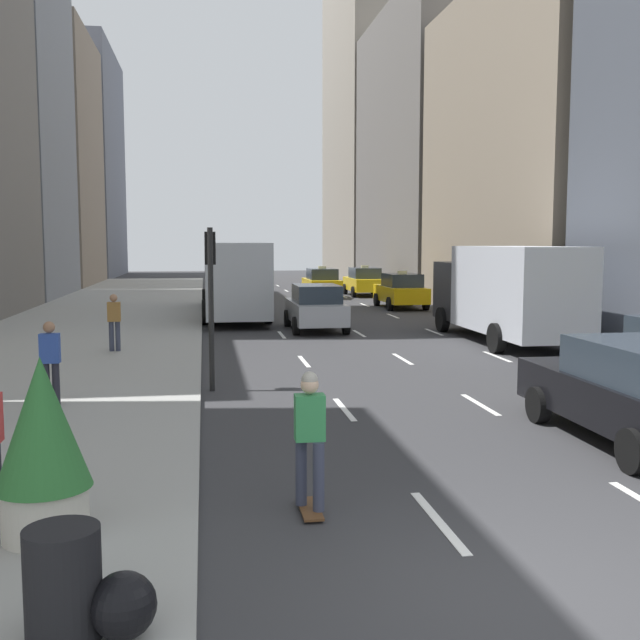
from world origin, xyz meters
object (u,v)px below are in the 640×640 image
object	(u,v)px
taxi_lead	(401,291)
taxi_fourth	(322,283)
sedan_silver_behind	(636,392)
traffic_light_pole	(211,282)
taxi_third	(364,281)
trash_can	(63,583)
planter_with_shrub	(43,445)
city_bus	(233,276)
pedestrian_mid_block	(50,360)
pedestrian_far_walking	(114,319)
skateboarder	(310,435)
box_truck	(505,291)
sedan_black_near	(316,307)

from	to	relation	value
taxi_lead	taxi_fourth	distance (m)	8.18
sedan_silver_behind	traffic_light_pole	world-z (taller)	traffic_light_pole
taxi_third	trash_can	world-z (taller)	taxi_third
trash_can	planter_with_shrub	xyz separation A→B (m)	(-0.57, 2.15, 0.55)
city_bus	pedestrian_mid_block	bearing A→B (deg)	-102.58
planter_with_shrub	traffic_light_pole	xyz separation A→B (m)	(1.85, 8.52, 1.26)
sedan_silver_behind	city_bus	xyz separation A→B (m)	(-5.61, 22.30, 0.92)
sedan_silver_behind	pedestrian_far_walking	size ratio (longest dim) A/B	3.01
taxi_lead	skateboarder	distance (m)	28.66
taxi_third	box_truck	distance (m)	21.82
planter_with_shrub	traffic_light_pole	world-z (taller)	traffic_light_pole
taxi_lead	skateboarder	xyz separation A→B (m)	(-8.46, -27.38, 0.08)
taxi_lead	taxi_fourth	world-z (taller)	same
traffic_light_pole	taxi_lead	bearing A→B (deg)	63.96
planter_with_shrub	pedestrian_far_walking	xyz separation A→B (m)	(-0.87, 13.99, -0.09)
taxi_lead	trash_can	distance (m)	32.10
taxi_third	planter_with_shrub	distance (m)	38.54
taxi_lead	box_truck	distance (m)	13.08
taxi_third	box_truck	bearing A→B (deg)	-90.00
sedan_black_near	skateboarder	size ratio (longest dim) A/B	2.53
sedan_black_near	city_bus	world-z (taller)	city_bus
taxi_lead	taxi_fourth	size ratio (longest dim) A/B	1.00
sedan_black_near	traffic_light_pole	xyz separation A→B (m)	(-3.95, -10.81, 1.54)
skateboarder	pedestrian_mid_block	xyz separation A→B (m)	(-4.13, 5.85, 0.10)
sedan_black_near	planter_with_shrub	distance (m)	20.19
box_truck	traffic_light_pole	size ratio (longest dim) A/B	2.33
taxi_third	pedestrian_far_walking	world-z (taller)	taxi_third
city_bus	taxi_lead	bearing A→B (deg)	18.44
taxi_third	skateboarder	world-z (taller)	taxi_third
city_bus	trash_can	distance (m)	27.54
taxi_third	pedestrian_far_walking	distance (m)	25.91
city_bus	skateboarder	size ratio (longest dim) A/B	6.65
taxi_fourth	trash_can	xyz separation A→B (m)	(-8.03, -37.90, -0.28)
taxi_fourth	city_bus	bearing A→B (deg)	-118.15
sedan_black_near	trash_can	distance (m)	22.11
box_truck	trash_can	world-z (taller)	box_truck
trash_can	pedestrian_mid_block	distance (m)	8.87
city_bus	taxi_fourth	bearing A→B (deg)	61.85
taxi_fourth	skateboarder	xyz separation A→B (m)	(-5.66, -35.07, 0.08)
traffic_light_pole	pedestrian_far_walking	bearing A→B (deg)	116.43
taxi_lead	pedestrian_mid_block	bearing A→B (deg)	-120.32
taxi_third	planter_with_shrub	bearing A→B (deg)	-107.20
pedestrian_mid_block	skateboarder	bearing A→B (deg)	-54.79
taxi_lead	skateboarder	world-z (taller)	taxi_lead
sedan_black_near	box_truck	world-z (taller)	box_truck
taxi_lead	planter_with_shrub	xyz separation A→B (m)	(-11.40, -28.07, 0.27)
skateboarder	box_truck	bearing A→B (deg)	59.45
taxi_lead	sedan_silver_behind	world-z (taller)	taxi_lead
skateboarder	pedestrian_mid_block	world-z (taller)	pedestrian_mid_block
taxi_fourth	skateboarder	bearing A→B (deg)	-99.17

